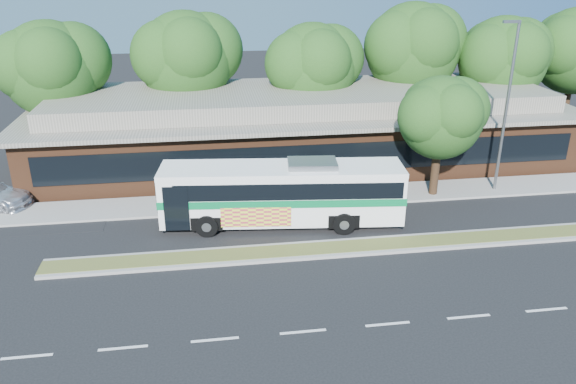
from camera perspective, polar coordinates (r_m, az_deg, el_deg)
name	(u,v)px	position (r m, az deg, el deg)	size (l,w,h in m)	color
ground	(352,255)	(24.49, 6.50, -6.42)	(120.00, 120.00, 0.00)	black
median_strip	(348,247)	(24.96, 6.17, -5.61)	(26.00, 1.10, 0.15)	#4F5A26
sidewalk	(322,197)	(30.07, 3.48, -0.51)	(44.00, 2.60, 0.12)	gray
plaza_building	(302,126)	(35.50, 1.40, 6.69)	(33.20, 11.20, 4.45)	#522D19
lamp_post	(506,104)	(31.55, 21.31, 8.37)	(0.93, 0.18, 9.07)	slate
tree_bg_a	(58,66)	(37.34, -22.31, 11.73)	(6.47, 5.80, 8.63)	black
tree_bg_b	(192,56)	(37.25, -9.68, 13.46)	(6.69, 6.00, 9.00)	black
tree_bg_c	(318,64)	(37.05, 3.08, 12.83)	(6.24, 5.60, 8.26)	black
tree_bg_d	(418,47)	(39.85, 13.10, 14.18)	(6.91, 6.20, 9.37)	black
tree_bg_e	(508,57)	(41.58, 21.42, 12.63)	(6.47, 5.80, 8.50)	black
transit_bus	(283,190)	(26.42, -0.50, 0.24)	(11.56, 3.67, 3.19)	white
sidewalk_tree	(446,115)	(30.21, 15.74, 7.53)	(4.78, 4.29, 6.46)	black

